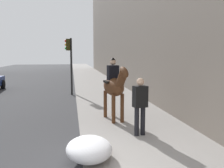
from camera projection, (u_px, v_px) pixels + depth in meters
name	position (u px, v px, depth m)	size (l,w,h in m)	color
sidewalk_slab	(166.00, 164.00, 5.39)	(120.00, 3.63, 0.12)	gray
mounted_horse_near	(114.00, 86.00, 8.69)	(2.14, 0.83, 2.28)	#4C2B16
pedestrian_greeting	(140.00, 103.00, 7.06)	(0.33, 0.44, 1.70)	black
traffic_light_near_curb	(70.00, 57.00, 14.83)	(0.20, 0.44, 3.50)	black
snow_pile_near	(89.00, 149.00, 5.53)	(1.36, 1.05, 0.47)	white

